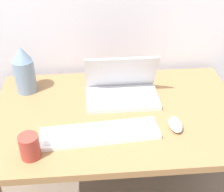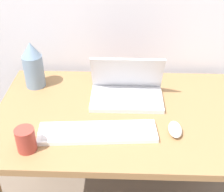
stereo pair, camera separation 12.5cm
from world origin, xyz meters
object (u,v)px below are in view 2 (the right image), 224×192
object	(u,v)px
keyboard	(96,132)
laptop	(126,89)
mouse	(174,129)
mug	(24,140)
vase	(32,65)

from	to	relation	value
keyboard	laptop	bearing A→B (deg)	66.25
mouse	laptop	bearing A→B (deg)	128.59
laptop	keyboard	size ratio (longest dim) A/B	0.69
keyboard	mouse	xyz separation A→B (m)	(0.30, 0.02, 0.01)
laptop	mouse	xyz separation A→B (m)	(0.19, -0.23, -0.03)
keyboard	mug	size ratio (longest dim) A/B	5.02
keyboard	vase	xyz separation A→B (m)	(-0.32, 0.35, 0.10)
laptop	keyboard	world-z (taller)	laptop
laptop	vase	distance (m)	0.45
mouse	mug	size ratio (longest dim) A/B	1.06
laptop	vase	bearing A→B (deg)	168.14
mouse	vase	bearing A→B (deg)	152.36
mouse	vase	size ratio (longest dim) A/B	0.44
laptop	mug	xyz separation A→B (m)	(-0.36, -0.35, 0.00)
mouse	keyboard	bearing A→B (deg)	-176.06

